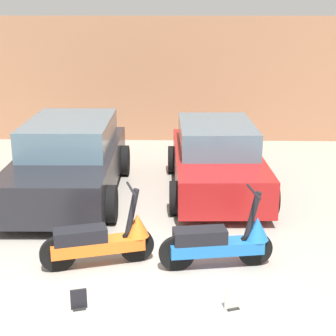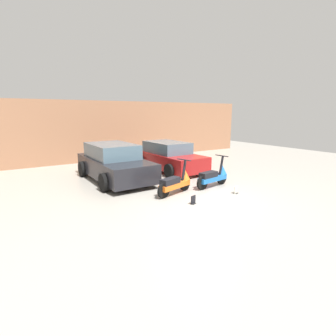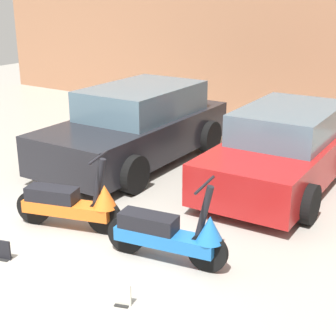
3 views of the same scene
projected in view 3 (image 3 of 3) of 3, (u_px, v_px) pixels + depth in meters
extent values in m
plane|color=#9E998E|center=(50.00, 255.00, 6.66)|extent=(28.00, 28.00, 0.00)
cube|color=#9E6B4C|center=(291.00, 56.00, 12.53)|extent=(19.60, 0.12, 3.36)
cylinder|color=black|center=(104.00, 217.00, 7.15)|extent=(0.51, 0.23, 0.50)
cylinder|color=black|center=(33.00, 207.00, 7.46)|extent=(0.51, 0.23, 0.50)
cube|color=orange|center=(68.00, 208.00, 7.28)|extent=(1.35, 0.67, 0.18)
cube|color=black|center=(52.00, 194.00, 7.29)|extent=(0.79, 0.49, 0.20)
cylinder|color=black|center=(99.00, 183.00, 7.00)|extent=(0.25, 0.15, 0.71)
cylinder|color=black|center=(98.00, 158.00, 6.88)|extent=(0.20, 0.57, 0.04)
cone|color=orange|center=(105.00, 196.00, 7.04)|extent=(0.42, 0.42, 0.33)
cylinder|color=black|center=(208.00, 252.00, 6.21)|extent=(0.51, 0.17, 0.51)
cylinder|color=black|center=(126.00, 235.00, 6.64)|extent=(0.51, 0.17, 0.51)
cube|color=#1E66B2|center=(166.00, 239.00, 6.40)|extent=(1.35, 0.51, 0.18)
cube|color=black|center=(148.00, 222.00, 6.43)|extent=(0.78, 0.41, 0.20)
cylinder|color=black|center=(204.00, 213.00, 6.06)|extent=(0.24, 0.12, 0.72)
cylinder|color=black|center=(205.00, 185.00, 5.94)|extent=(0.13, 0.58, 0.04)
cone|color=#1E66B2|center=(210.00, 229.00, 6.09)|extent=(0.39, 0.39, 0.33)
cube|color=black|center=(135.00, 135.00, 10.01)|extent=(1.88, 4.35, 0.72)
cube|color=slate|center=(142.00, 100.00, 10.00)|extent=(1.63, 2.45, 0.56)
cylinder|color=black|center=(133.00, 174.00, 8.55)|extent=(0.24, 0.66, 0.66)
cylinder|color=black|center=(52.00, 156.00, 9.49)|extent=(0.24, 0.66, 0.66)
cylinder|color=black|center=(209.00, 137.00, 10.67)|extent=(0.24, 0.66, 0.66)
cylinder|color=black|center=(137.00, 124.00, 11.62)|extent=(0.24, 0.66, 0.66)
cube|color=maroon|center=(282.00, 159.00, 8.79)|extent=(1.79, 4.02, 0.66)
cube|color=slate|center=(289.00, 122.00, 8.79)|extent=(1.53, 2.27, 0.52)
cylinder|color=black|center=(308.00, 204.00, 7.45)|extent=(0.23, 0.61, 0.60)
cylinder|color=black|center=(204.00, 182.00, 8.29)|extent=(0.23, 0.61, 0.60)
cylinder|color=black|center=(261.00, 144.00, 10.27)|extent=(0.23, 0.61, 0.60)
cube|color=black|center=(4.00, 259.00, 6.55)|extent=(0.19, 0.16, 0.01)
cube|color=black|center=(3.00, 250.00, 6.51)|extent=(0.20, 0.08, 0.26)
cube|color=black|center=(122.00, 304.00, 5.62)|extent=(0.19, 0.16, 0.01)
cube|color=silver|center=(122.00, 294.00, 5.57)|extent=(0.20, 0.09, 0.26)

